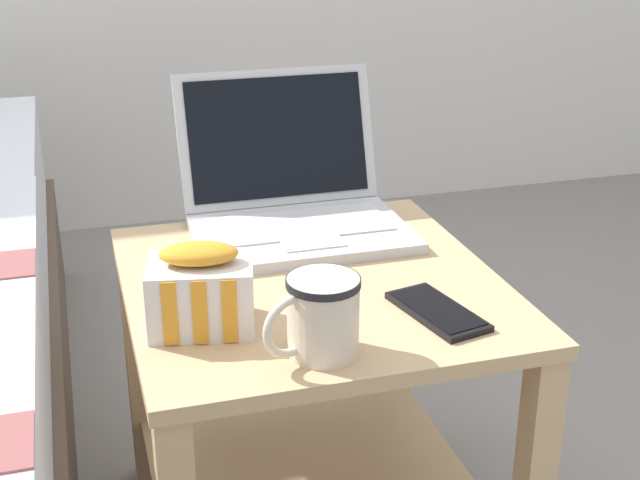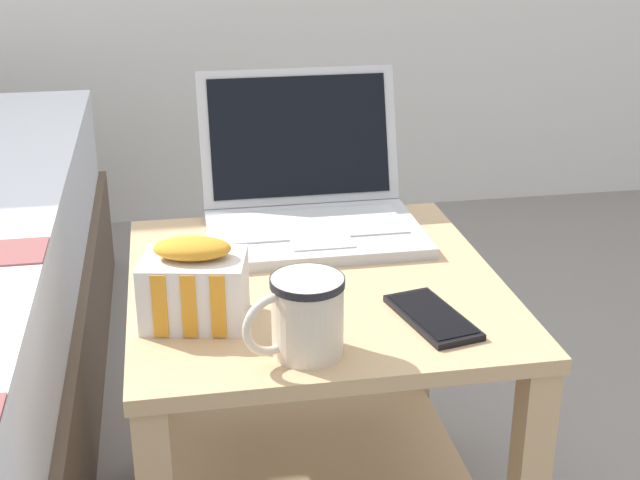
# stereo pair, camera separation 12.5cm
# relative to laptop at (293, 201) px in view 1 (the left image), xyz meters

# --- Properties ---
(bedside_table) EXTENTS (0.55, 0.58, 0.49)m
(bedside_table) POSITION_rel_laptop_xyz_m (-0.03, -0.21, -0.22)
(bedside_table) COLOR tan
(bedside_table) RESTS_ON ground_plane
(laptop) EXTENTS (0.35, 0.32, 0.24)m
(laptop) POSITION_rel_laptop_xyz_m (0.00, 0.00, 0.00)
(laptop) COLOR #B7BABC
(laptop) RESTS_ON bedside_table
(mug_front_left) EXTENTS (0.13, 0.09, 0.10)m
(mug_front_left) POSITION_rel_laptop_xyz_m (-0.08, -0.43, 0.01)
(mug_front_left) COLOR beige
(mug_front_left) RESTS_ON bedside_table
(snack_bag) EXTENTS (0.15, 0.12, 0.12)m
(snack_bag) POSITION_rel_laptop_xyz_m (-0.21, -0.31, 0.00)
(snack_bag) COLOR silver
(snack_bag) RESTS_ON bedside_table
(cell_phone) EXTENTS (0.10, 0.17, 0.01)m
(cell_phone) POSITION_rel_laptop_xyz_m (0.11, -0.37, -0.04)
(cell_phone) COLOR black
(cell_phone) RESTS_ON bedside_table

